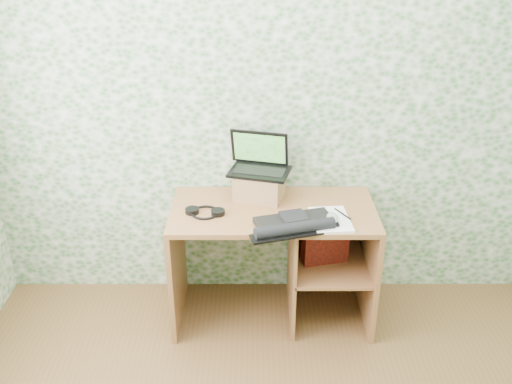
{
  "coord_description": "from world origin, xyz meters",
  "views": [
    {
      "loc": [
        -0.11,
        -1.5,
        2.3
      ],
      "look_at": [
        -0.1,
        1.39,
        0.88
      ],
      "focal_mm": 40.0,
      "sensor_mm": 36.0,
      "label": 1
    }
  ],
  "objects_px": {
    "desk": "(285,246)",
    "laptop": "(259,162)",
    "keyboard": "(294,224)",
    "notepad": "(331,220)",
    "riser": "(259,185)"
  },
  "relations": [
    {
      "from": "desk",
      "to": "notepad",
      "type": "relative_size",
      "value": 4.04
    },
    {
      "from": "desk",
      "to": "notepad",
      "type": "bearing_deg",
      "value": -35.77
    },
    {
      "from": "riser",
      "to": "keyboard",
      "type": "distance_m",
      "value": 0.42
    },
    {
      "from": "riser",
      "to": "keyboard",
      "type": "relative_size",
      "value": 0.56
    },
    {
      "from": "desk",
      "to": "riser",
      "type": "height_order",
      "value": "riser"
    },
    {
      "from": "desk",
      "to": "notepad",
      "type": "height_order",
      "value": "notepad"
    },
    {
      "from": "desk",
      "to": "riser",
      "type": "bearing_deg",
      "value": 143.83
    },
    {
      "from": "keyboard",
      "to": "notepad",
      "type": "height_order",
      "value": "keyboard"
    },
    {
      "from": "keyboard",
      "to": "riser",
      "type": "bearing_deg",
      "value": 100.68
    },
    {
      "from": "riser",
      "to": "laptop",
      "type": "distance_m",
      "value": 0.14
    },
    {
      "from": "keyboard",
      "to": "desk",
      "type": "bearing_deg",
      "value": 80.38
    },
    {
      "from": "desk",
      "to": "keyboard",
      "type": "xyz_separation_m",
      "value": [
        0.03,
        -0.25,
        0.29
      ]
    },
    {
      "from": "laptop",
      "to": "riser",
      "type": "bearing_deg",
      "value": -75.23
    },
    {
      "from": "desk",
      "to": "laptop",
      "type": "relative_size",
      "value": 3.02
    },
    {
      "from": "desk",
      "to": "keyboard",
      "type": "height_order",
      "value": "keyboard"
    }
  ]
}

